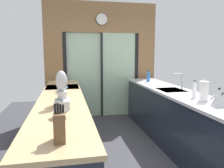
{
  "coord_description": "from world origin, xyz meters",
  "views": [
    {
      "loc": [
        -0.83,
        -2.87,
        1.55
      ],
      "look_at": [
        -0.05,
        0.92,
        0.99
      ],
      "focal_mm": 35.69,
      "sensor_mm": 36.0,
      "label": 1
    }
  ],
  "objects_px": {
    "knife_block": "(60,127)",
    "stand_mixer": "(62,93)",
    "oven_range": "(63,111)",
    "kettle": "(219,98)",
    "mixing_bowl_near": "(61,114)",
    "mixing_bowl_far": "(64,80)",
    "soap_bottle_far": "(148,77)",
    "paper_towel_roll": "(204,91)",
    "soap_bottle_near": "(194,91)",
    "mixing_bowl_mid": "(63,90)"
  },
  "relations": [
    {
      "from": "stand_mixer",
      "to": "mixing_bowl_near",
      "type": "bearing_deg",
      "value": -90.0
    },
    {
      "from": "oven_range",
      "to": "mixing_bowl_mid",
      "type": "xyz_separation_m",
      "value": [
        0.02,
        -0.61,
        0.51
      ]
    },
    {
      "from": "kettle",
      "to": "mixing_bowl_far",
      "type": "bearing_deg",
      "value": 124.81
    },
    {
      "from": "mixing_bowl_far",
      "to": "soap_bottle_near",
      "type": "bearing_deg",
      "value": -49.13
    },
    {
      "from": "soap_bottle_near",
      "to": "paper_towel_roll",
      "type": "height_order",
      "value": "paper_towel_roll"
    },
    {
      "from": "kettle",
      "to": "soap_bottle_near",
      "type": "bearing_deg",
      "value": 90.25
    },
    {
      "from": "mixing_bowl_near",
      "to": "mixing_bowl_mid",
      "type": "xyz_separation_m",
      "value": [
        -0.0,
        1.37,
        0.0
      ]
    },
    {
      "from": "oven_range",
      "to": "knife_block",
      "type": "xyz_separation_m",
      "value": [
        0.02,
        -2.56,
        0.57
      ]
    },
    {
      "from": "stand_mixer",
      "to": "soap_bottle_far",
      "type": "height_order",
      "value": "stand_mixer"
    },
    {
      "from": "mixing_bowl_mid",
      "to": "stand_mixer",
      "type": "distance_m",
      "value": 0.92
    },
    {
      "from": "knife_block",
      "to": "kettle",
      "type": "relative_size",
      "value": 1.03
    },
    {
      "from": "mixing_bowl_mid",
      "to": "paper_towel_roll",
      "type": "xyz_separation_m",
      "value": [
        1.78,
        -1.0,
        0.08
      ]
    },
    {
      "from": "mixing_bowl_near",
      "to": "oven_range",
      "type": "bearing_deg",
      "value": 90.53
    },
    {
      "from": "stand_mixer",
      "to": "soap_bottle_far",
      "type": "distance_m",
      "value": 2.6
    },
    {
      "from": "mixing_bowl_near",
      "to": "paper_towel_roll",
      "type": "relative_size",
      "value": 0.59
    },
    {
      "from": "stand_mixer",
      "to": "soap_bottle_near",
      "type": "relative_size",
      "value": 1.72
    },
    {
      "from": "stand_mixer",
      "to": "kettle",
      "type": "xyz_separation_m",
      "value": [
        1.78,
        -0.37,
        -0.06
      ]
    },
    {
      "from": "mixing_bowl_far",
      "to": "soap_bottle_far",
      "type": "height_order",
      "value": "soap_bottle_far"
    },
    {
      "from": "mixing_bowl_far",
      "to": "soap_bottle_far",
      "type": "distance_m",
      "value": 1.81
    },
    {
      "from": "mixing_bowl_mid",
      "to": "mixing_bowl_far",
      "type": "distance_m",
      "value": 1.28
    },
    {
      "from": "mixing_bowl_near",
      "to": "soap_bottle_far",
      "type": "relative_size",
      "value": 0.69
    },
    {
      "from": "soap_bottle_far",
      "to": "soap_bottle_near",
      "type": "bearing_deg",
      "value": -90.0
    },
    {
      "from": "mixing_bowl_near",
      "to": "mixing_bowl_far",
      "type": "bearing_deg",
      "value": 90.0
    },
    {
      "from": "stand_mixer",
      "to": "soap_bottle_far",
      "type": "bearing_deg",
      "value": 46.75
    },
    {
      "from": "mixing_bowl_mid",
      "to": "stand_mixer",
      "type": "bearing_deg",
      "value": -90.0
    },
    {
      "from": "oven_range",
      "to": "mixing_bowl_near",
      "type": "height_order",
      "value": "mixing_bowl_near"
    },
    {
      "from": "mixing_bowl_near",
      "to": "soap_bottle_far",
      "type": "xyz_separation_m",
      "value": [
        1.78,
        2.35,
        0.06
      ]
    },
    {
      "from": "mixing_bowl_near",
      "to": "kettle",
      "type": "height_order",
      "value": "kettle"
    },
    {
      "from": "knife_block",
      "to": "soap_bottle_far",
      "type": "bearing_deg",
      "value": 58.75
    },
    {
      "from": "oven_range",
      "to": "mixing_bowl_near",
      "type": "relative_size",
      "value": 5.42
    },
    {
      "from": "soap_bottle_far",
      "to": "paper_towel_roll",
      "type": "distance_m",
      "value": 1.97
    },
    {
      "from": "oven_range",
      "to": "kettle",
      "type": "height_order",
      "value": "kettle"
    },
    {
      "from": "oven_range",
      "to": "mixing_bowl_far",
      "type": "xyz_separation_m",
      "value": [
        0.02,
        0.67,
        0.5
      ]
    },
    {
      "from": "kettle",
      "to": "paper_towel_roll",
      "type": "distance_m",
      "value": 0.29
    },
    {
      "from": "kettle",
      "to": "paper_towel_roll",
      "type": "relative_size",
      "value": 0.94
    },
    {
      "from": "mixing_bowl_far",
      "to": "stand_mixer",
      "type": "relative_size",
      "value": 0.4
    },
    {
      "from": "mixing_bowl_near",
      "to": "soap_bottle_far",
      "type": "height_order",
      "value": "soap_bottle_far"
    },
    {
      "from": "knife_block",
      "to": "stand_mixer",
      "type": "relative_size",
      "value": 0.66
    },
    {
      "from": "mixing_bowl_near",
      "to": "mixing_bowl_far",
      "type": "distance_m",
      "value": 2.65
    },
    {
      "from": "oven_range",
      "to": "stand_mixer",
      "type": "height_order",
      "value": "stand_mixer"
    },
    {
      "from": "knife_block",
      "to": "paper_towel_roll",
      "type": "relative_size",
      "value": 0.96
    },
    {
      "from": "kettle",
      "to": "soap_bottle_near",
      "type": "distance_m",
      "value": 0.51
    },
    {
      "from": "mixing_bowl_near",
      "to": "mixing_bowl_far",
      "type": "relative_size",
      "value": 1.02
    },
    {
      "from": "mixing_bowl_far",
      "to": "soap_bottle_near",
      "type": "relative_size",
      "value": 0.68
    },
    {
      "from": "soap_bottle_near",
      "to": "mixing_bowl_near",
      "type": "bearing_deg",
      "value": -161.58
    },
    {
      "from": "stand_mixer",
      "to": "soap_bottle_near",
      "type": "bearing_deg",
      "value": 4.27
    },
    {
      "from": "mixing_bowl_far",
      "to": "paper_towel_roll",
      "type": "bearing_deg",
      "value": -51.94
    },
    {
      "from": "mixing_bowl_mid",
      "to": "kettle",
      "type": "relative_size",
      "value": 0.57
    },
    {
      "from": "soap_bottle_near",
      "to": "kettle",
      "type": "bearing_deg",
      "value": -89.75
    },
    {
      "from": "paper_towel_roll",
      "to": "mixing_bowl_far",
      "type": "bearing_deg",
      "value": 128.06
    }
  ]
}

